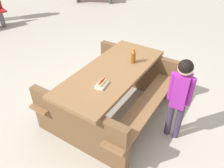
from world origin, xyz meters
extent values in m
plane|color=#ADA599|center=(0.00, 0.00, 0.00)|extent=(30.00, 30.00, 0.00)
cube|color=brown|center=(0.00, 0.00, 0.72)|extent=(1.91, 1.08, 0.05)
cube|color=brown|center=(0.11, 0.55, 0.43)|extent=(1.82, 0.61, 0.04)
cube|color=brown|center=(-0.11, -0.55, 0.43)|extent=(1.82, 0.61, 0.04)
cube|color=brown|center=(0.77, -0.15, 0.35)|extent=(0.36, 1.39, 0.70)
cube|color=brown|center=(-0.77, 0.15, 0.35)|extent=(0.36, 1.39, 0.70)
cylinder|color=brown|center=(-0.31, 0.20, 0.83)|extent=(0.07, 0.07, 0.16)
cone|color=brown|center=(-0.31, 0.20, 0.93)|extent=(0.06, 0.06, 0.04)
cylinder|color=orange|center=(-0.31, 0.20, 0.96)|extent=(0.04, 0.04, 0.02)
cube|color=white|center=(0.37, 0.01, 0.77)|extent=(0.19, 0.12, 0.03)
cube|color=#D8B272|center=(0.37, 0.01, 0.80)|extent=(0.15, 0.07, 0.04)
cylinder|color=maroon|center=(0.37, 0.01, 0.82)|extent=(0.14, 0.04, 0.03)
ellipsoid|color=maroon|center=(0.37, 0.01, 0.83)|extent=(0.07, 0.03, 0.01)
cylinder|color=#3F334C|center=(0.12, 0.86, 0.27)|extent=(0.08, 0.08, 0.53)
cylinder|color=#3F334C|center=(0.13, 0.98, 0.27)|extent=(0.08, 0.08, 0.53)
cube|color=purple|center=(0.13, 0.92, 0.76)|extent=(0.19, 0.20, 0.45)
cylinder|color=purple|center=(0.11, 0.81, 0.78)|extent=(0.07, 0.07, 0.38)
cylinder|color=purple|center=(0.14, 1.03, 0.78)|extent=(0.07, 0.07, 0.38)
sphere|color=beige|center=(0.13, 0.92, 1.07)|extent=(0.18, 0.18, 0.18)
sphere|color=black|center=(0.14, 0.92, 1.09)|extent=(0.17, 0.17, 0.17)
cube|color=#4C4C51|center=(-2.17, -4.19, 0.21)|extent=(0.22, 0.35, 0.41)
camera|label=1|loc=(2.36, 0.94, 2.36)|focal=35.70mm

